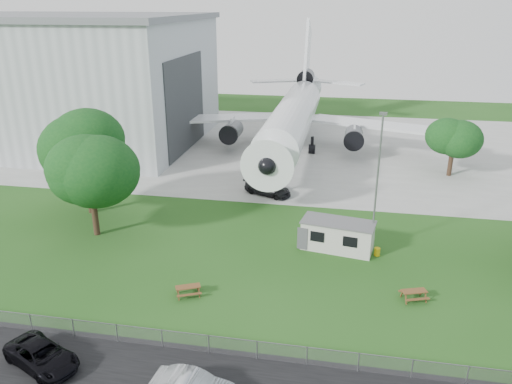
% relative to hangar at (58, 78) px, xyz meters
% --- Properties ---
extents(ground, '(160.00, 160.00, 0.00)m').
position_rel_hangar_xyz_m(ground, '(37.97, -36.00, -9.41)').
color(ground, '#306122').
extents(concrete_apron, '(120.00, 46.00, 0.03)m').
position_rel_hangar_xyz_m(concrete_apron, '(37.97, 2.00, -9.39)').
color(concrete_apron, '#B7B7B2').
rests_on(concrete_apron, ground).
extents(hangar, '(43.00, 31.00, 18.55)m').
position_rel_hangar_xyz_m(hangar, '(0.00, 0.00, 0.00)').
color(hangar, '#B2B7BC').
rests_on(hangar, ground).
extents(airliner, '(46.36, 47.73, 17.69)m').
position_rel_hangar_xyz_m(airliner, '(35.97, -0.14, -4.14)').
color(airliner, white).
rests_on(airliner, ground).
extents(site_cabin, '(6.94, 3.73, 2.62)m').
position_rel_hangar_xyz_m(site_cabin, '(43.26, -30.11, -8.09)').
color(site_cabin, beige).
rests_on(site_cabin, ground).
extents(picnic_west, '(2.26, 2.11, 0.76)m').
position_rel_hangar_xyz_m(picnic_west, '(32.74, -39.55, -9.41)').
color(picnic_west, brown).
rests_on(picnic_west, ground).
extents(picnic_east, '(2.19, 2.00, 0.76)m').
position_rel_hangar_xyz_m(picnic_east, '(48.97, -37.14, -9.41)').
color(picnic_east, brown).
rests_on(picnic_east, ground).
extents(fence, '(58.00, 0.04, 1.30)m').
position_rel_hangar_xyz_m(fence, '(37.97, -45.50, -9.41)').
color(fence, gray).
rests_on(fence, ground).
extents(lamp_mast, '(0.16, 0.16, 12.00)m').
position_rel_hangar_xyz_m(lamp_mast, '(46.17, -29.80, -3.41)').
color(lamp_mast, slate).
rests_on(lamp_mast, ground).
extents(tree_west_big, '(9.32, 9.32, 11.62)m').
position_rel_hangar_xyz_m(tree_west_big, '(18.23, -26.49, -2.45)').
color(tree_west_big, '#382619').
rests_on(tree_west_big, ground).
extents(tree_west_small, '(7.68, 7.68, 10.15)m').
position_rel_hangar_xyz_m(tree_west_small, '(21.25, -31.21, -3.11)').
color(tree_west_small, '#382619').
rests_on(tree_west_small, ground).
extents(tree_far_apron, '(5.59, 5.59, 7.46)m').
position_rel_hangar_xyz_m(tree_far_apron, '(56.26, -7.78, -4.76)').
color(tree_far_apron, '#382619').
rests_on(tree_far_apron, ground).
extents(car_west_estate, '(5.59, 4.26, 1.41)m').
position_rel_hangar_xyz_m(car_west_estate, '(26.59, -48.39, -8.70)').
color(car_west_estate, black).
rests_on(car_west_estate, ground).
extents(car_apron_van, '(5.86, 4.17, 1.58)m').
position_rel_hangar_xyz_m(car_apron_van, '(35.19, -18.30, -8.62)').
color(car_apron_van, black).
rests_on(car_apron_van, ground).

